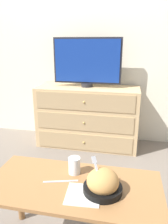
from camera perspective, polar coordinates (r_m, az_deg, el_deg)
ground_plane at (r=3.10m, az=-0.03°, el=-6.04°), size 12.00×12.00×0.00m
wall_back at (r=2.86m, az=0.08°, el=18.76°), size 12.00×0.05×2.60m
dresser at (r=2.71m, az=0.96°, el=-1.20°), size 1.22×0.47×0.74m
tv at (r=2.61m, az=0.82°, el=12.99°), size 0.80×0.14×0.57m
coffee_table at (r=1.32m, az=-2.87°, el=-21.21°), size 0.97×0.46×0.50m
takeout_bowl at (r=1.19m, az=4.92°, el=-18.05°), size 0.21×0.21×0.19m
drink_cup at (r=1.34m, az=-2.52°, el=-14.01°), size 0.07×0.07×0.10m
napkin at (r=1.20m, az=-0.24°, el=-20.75°), size 0.19×0.19×0.00m
knife at (r=1.29m, az=-6.09°, el=-17.57°), size 0.19×0.06×0.00m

